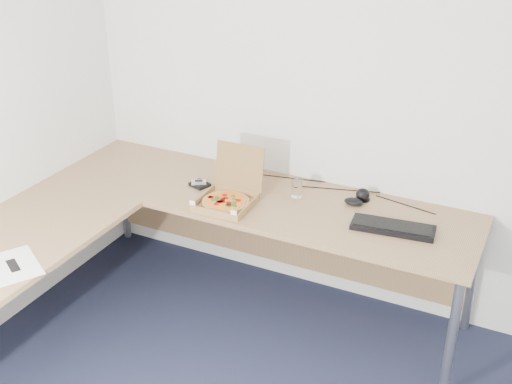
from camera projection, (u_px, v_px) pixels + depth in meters
The scene contains 11 objects.
room_shell at pixel (207, 256), 2.16m from camera, with size 3.50×3.50×2.50m, color silver, non-canonical shape.
desk at pixel (169, 221), 3.51m from camera, with size 2.50×2.20×0.73m.
pizza_box at pixel (227, 199), 3.61m from camera, with size 0.29×0.34×0.30m.
drinking_glass at pixel (297, 188), 3.69m from camera, with size 0.06×0.06×0.11m, color white.
keyboard at pixel (393, 228), 3.36m from camera, with size 0.43×0.15×0.03m, color black.
mouse at pixel (354, 202), 3.61m from camera, with size 0.11×0.07×0.04m, color black.
wallet at pixel (200, 184), 3.83m from camera, with size 0.11×0.09×0.02m, color black.
phone at pixel (199, 182), 3.82m from camera, with size 0.09×0.05×0.02m, color #B2B5BA.
paper_sheet at pixel (13, 266), 3.06m from camera, with size 0.31×0.22×0.00m, color white.
dome_speaker at pixel (363, 194), 3.65m from camera, with size 0.09×0.09×0.07m, color black.
cable_bundle at pixel (337, 189), 3.79m from camera, with size 0.54×0.04×0.01m, color black, non-canonical shape.
Camera 1 is at (0.96, -1.58, 2.40)m, focal length 45.66 mm.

